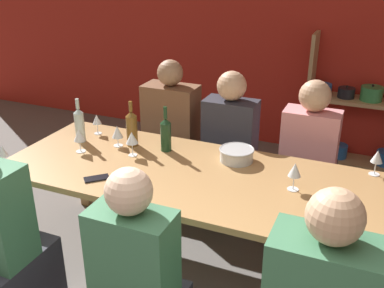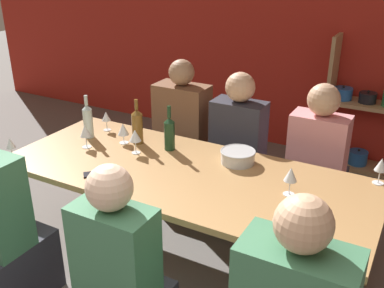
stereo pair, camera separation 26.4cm
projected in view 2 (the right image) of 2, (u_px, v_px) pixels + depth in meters
name	position (u px, v px, depth m)	size (l,w,h in m)	color
wall_back_red	(307.00, 21.00, 4.44)	(8.80, 0.06, 2.70)	red
dining_table	(184.00, 182.00, 2.87)	(2.38, 0.97, 0.72)	#AD7F4C
mixing_bowl	(238.00, 156.00, 2.94)	(0.23, 0.23, 0.09)	#B7BABC
wine_bottle_green	(137.00, 126.00, 3.20)	(0.08, 0.08, 0.33)	brown
wine_bottle_dark	(169.00, 133.00, 3.10)	(0.07, 0.07, 0.32)	#19381E
wine_bottle_amber	(88.00, 120.00, 3.30)	(0.07, 0.07, 0.32)	#B2C6C1
wine_glass_white_a	(85.00, 131.00, 3.14)	(0.08, 0.08, 0.17)	white
wine_glass_white_b	(10.00, 144.00, 2.98)	(0.06, 0.06, 0.14)	white
wine_glass_empty_a	(291.00, 175.00, 2.52)	(0.08, 0.08, 0.17)	white
wine_glass_red_a	(106.00, 117.00, 3.44)	(0.07, 0.07, 0.15)	white
wine_glass_white_c	(123.00, 130.00, 3.21)	(0.08, 0.08, 0.15)	white
wine_glass_white_d	(135.00, 136.00, 3.04)	(0.08, 0.08, 0.17)	white
wine_glass_empty_b	(381.00, 165.00, 2.65)	(0.07, 0.07, 0.17)	white
cell_phone	(96.00, 174.00, 2.80)	(0.16, 0.15, 0.01)	black
person_far_a	(314.00, 180.00, 3.34)	(0.41, 0.51, 1.17)	#2D2D38
person_far_b	(237.00, 165.00, 3.57)	(0.41, 0.51, 1.19)	#2D2D38
person_far_c	(182.00, 148.00, 3.87)	(0.45, 0.56, 1.21)	#2D2D38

